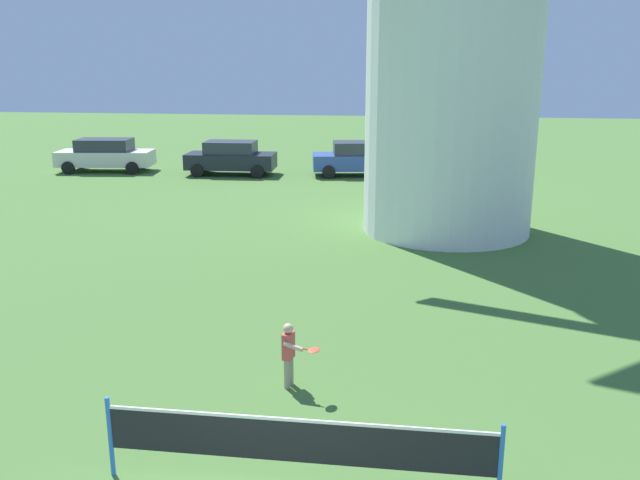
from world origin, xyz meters
TOP-DOWN VIEW (x-y plane):
  - tennis_net at (0.28, 1.53)m, footprint 4.88×0.06m
  - player_far at (-0.30, 4.22)m, footprint 0.66×0.58m
  - parked_car_cream at (-12.96, 24.73)m, footprint 4.61×2.28m
  - parked_car_black at (-6.76, 24.61)m, footprint 4.15×2.01m
  - parked_car_blue at (-0.81, 25.20)m, footprint 4.53×2.44m

SIDE VIEW (x-z plane):
  - player_far at x=-0.30m, z-range 0.08..1.17m
  - tennis_net at x=0.28m, z-range 0.13..1.23m
  - parked_car_black at x=-6.76m, z-range 0.03..1.59m
  - parked_car_blue at x=-0.81m, z-range 0.03..1.59m
  - parked_car_cream at x=-12.96m, z-range 0.03..1.59m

